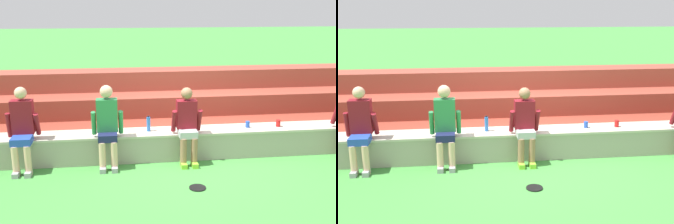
% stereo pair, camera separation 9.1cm
% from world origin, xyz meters
% --- Properties ---
extents(ground_plane, '(80.00, 80.00, 0.00)m').
position_xyz_m(ground_plane, '(0.00, 0.00, 0.00)').
color(ground_plane, '#428E3D').
extents(stone_seating_wall, '(9.96, 0.56, 0.50)m').
position_xyz_m(stone_seating_wall, '(0.00, 0.26, 0.27)').
color(stone_seating_wall, '#A8A08E').
rests_on(stone_seating_wall, ground).
extents(brick_bleachers, '(13.83, 2.15, 1.26)m').
position_xyz_m(brick_bleachers, '(0.00, 1.97, 0.49)').
color(brick_bleachers, brown).
rests_on(brick_bleachers, ground).
extents(person_left_of_center, '(0.53, 0.61, 1.39)m').
position_xyz_m(person_left_of_center, '(-2.85, 0.00, 0.73)').
color(person_left_of_center, '#DBAD89').
rests_on(person_left_of_center, ground).
extents(person_center, '(0.53, 0.53, 1.40)m').
position_xyz_m(person_center, '(-1.47, -0.03, 0.74)').
color(person_center, '#DBAD89').
rests_on(person_center, ground).
extents(person_right_of_center, '(0.52, 0.52, 1.32)m').
position_xyz_m(person_right_of_center, '(-0.11, -0.03, 0.70)').
color(person_right_of_center, '#996B4C').
rests_on(person_right_of_center, ground).
extents(water_bottle_center_gap, '(0.07, 0.07, 0.28)m').
position_xyz_m(water_bottle_center_gap, '(-0.75, 0.28, 0.63)').
color(water_bottle_center_gap, blue).
rests_on(water_bottle_center_gap, stone_seating_wall).
extents(plastic_cup_middle, '(0.08, 0.08, 0.12)m').
position_xyz_m(plastic_cup_middle, '(1.07, 0.27, 0.56)').
color(plastic_cup_middle, blue).
rests_on(plastic_cup_middle, stone_seating_wall).
extents(plastic_cup_right_end, '(0.08, 0.08, 0.12)m').
position_xyz_m(plastic_cup_right_end, '(1.65, 0.25, 0.56)').
color(plastic_cup_right_end, red).
rests_on(plastic_cup_right_end, stone_seating_wall).
extents(frisbee, '(0.25, 0.25, 0.02)m').
position_xyz_m(frisbee, '(-0.13, -1.11, 0.01)').
color(frisbee, black).
rests_on(frisbee, ground).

